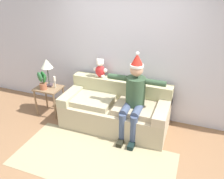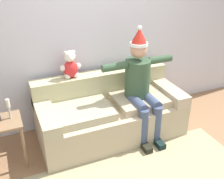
# 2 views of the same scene
# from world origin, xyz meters

# --- Properties ---
(ground_plane) EXTENTS (10.00, 10.00, 0.00)m
(ground_plane) POSITION_xyz_m (0.00, 0.00, 0.00)
(ground_plane) COLOR #936948
(back_wall) EXTENTS (7.00, 0.10, 2.70)m
(back_wall) POSITION_xyz_m (0.00, 1.55, 1.35)
(back_wall) COLOR silver
(back_wall) RESTS_ON ground_plane
(couch) EXTENTS (1.99, 0.92, 0.83)m
(couch) POSITION_xyz_m (0.00, 1.01, 0.33)
(couch) COLOR tan
(couch) RESTS_ON ground_plane
(person_seated) EXTENTS (1.02, 0.77, 1.54)m
(person_seated) POSITION_xyz_m (0.38, 0.84, 0.78)
(person_seated) COLOR #344F35
(person_seated) RESTS_ON ground_plane
(teddy_bear) EXTENTS (0.29, 0.17, 0.38)m
(teddy_bear) POSITION_xyz_m (-0.44, 1.30, 1.00)
(teddy_bear) COLOR red
(teddy_bear) RESTS_ON couch
(side_table) EXTENTS (0.52, 0.41, 0.60)m
(side_table) POSITION_xyz_m (-1.43, 0.91, 0.49)
(side_table) COLOR #8A6B4C
(side_table) RESTS_ON ground_plane
(table_lamp) EXTENTS (0.24, 0.24, 0.57)m
(table_lamp) POSITION_xyz_m (-1.46, 1.00, 1.05)
(table_lamp) COLOR #4F3E46
(table_lamp) RESTS_ON side_table
(potted_plant) EXTENTS (0.21, 0.18, 0.40)m
(potted_plant) POSITION_xyz_m (-1.48, 0.82, 0.79)
(potted_plant) COLOR #A15B3E
(potted_plant) RESTS_ON side_table
(candle_tall) EXTENTS (0.04, 0.04, 0.25)m
(candle_tall) POSITION_xyz_m (-1.58, 0.89, 0.76)
(candle_tall) COLOR beige
(candle_tall) RESTS_ON side_table
(candle_short) EXTENTS (0.04, 0.04, 0.25)m
(candle_short) POSITION_xyz_m (-1.29, 0.95, 0.76)
(candle_short) COLOR beige
(candle_short) RESTS_ON side_table
(area_rug) EXTENTS (2.56, 1.21, 0.01)m
(area_rug) POSITION_xyz_m (0.00, -0.05, 0.00)
(area_rug) COLOR tan
(area_rug) RESTS_ON ground_plane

